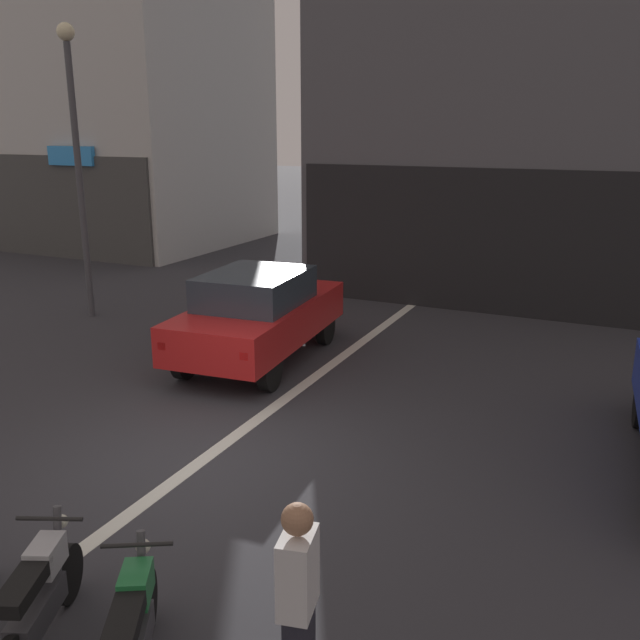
% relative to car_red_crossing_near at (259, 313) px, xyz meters
% --- Properties ---
extents(ground_plane, '(120.00, 120.00, 0.00)m').
position_rel_car_red_crossing_near_xyz_m(ground_plane, '(1.27, -3.60, -0.89)').
color(ground_plane, '#333338').
extents(lane_centre_line, '(0.20, 18.00, 0.01)m').
position_rel_car_red_crossing_near_xyz_m(lane_centre_line, '(1.27, 2.40, -0.88)').
color(lane_centre_line, silver).
rests_on(lane_centre_line, ground).
extents(car_red_crossing_near, '(2.09, 4.23, 1.64)m').
position_rel_car_red_crossing_near_xyz_m(car_red_crossing_near, '(0.00, 0.00, 0.00)').
color(car_red_crossing_near, black).
rests_on(car_red_crossing_near, ground).
extents(car_grey_down_street, '(1.77, 4.10, 1.64)m').
position_rel_car_red_crossing_near_xyz_m(car_grey_down_street, '(3.31, 8.65, 0.00)').
color(car_grey_down_street, black).
rests_on(car_grey_down_street, ground).
extents(street_lamp, '(0.36, 0.36, 6.06)m').
position_rel_car_red_crossing_near_xyz_m(street_lamp, '(-4.91, 1.07, 2.86)').
color(street_lamp, '#47474C').
rests_on(street_lamp, ground).
extents(motorcycle_silver_row_left_mid, '(0.76, 1.56, 0.98)m').
position_rel_car_red_crossing_near_xyz_m(motorcycle_silver_row_left_mid, '(1.94, -6.86, -0.43)').
color(motorcycle_silver_row_left_mid, black).
rests_on(motorcycle_silver_row_left_mid, ground).
extents(motorcycle_green_row_centre, '(0.88, 1.49, 0.98)m').
position_rel_car_red_crossing_near_xyz_m(motorcycle_green_row_centre, '(2.86, -6.83, -0.43)').
color(motorcycle_green_row_centre, black).
rests_on(motorcycle_green_row_centre, ground).
extents(person_by_motorcycles, '(0.29, 0.40, 1.67)m').
position_rel_car_red_crossing_near_xyz_m(person_by_motorcycles, '(4.10, -6.57, -0.03)').
color(person_by_motorcycles, '#23232D').
rests_on(person_by_motorcycles, ground).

